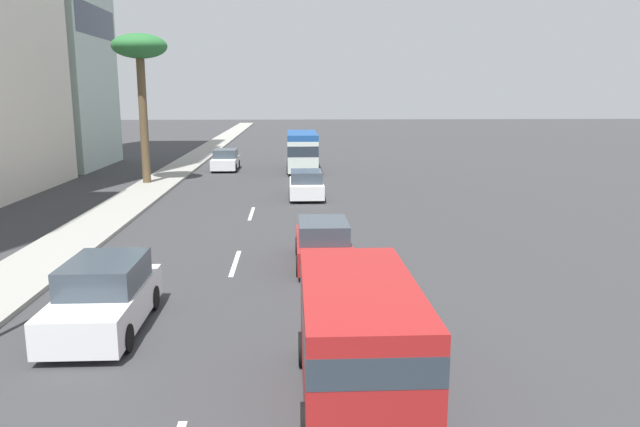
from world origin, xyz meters
name	(u,v)px	position (x,y,z in m)	size (l,w,h in m)	color
ground_plane	(260,188)	(31.50, 0.00, 0.00)	(198.00, 198.00, 0.00)	#38383A
sidewalk_right	(152,187)	(31.50, 6.60, 0.07)	(162.00, 2.62, 0.15)	#9E9B93
lane_stripe_mid	(235,263)	(14.62, 0.00, 0.01)	(3.20, 0.16, 0.01)	silver
lane_stripe_far	(252,214)	(23.29, 0.00, 0.01)	(3.20, 0.16, 0.01)	silver
car_lead	(323,244)	(14.31, -3.00, 0.74)	(4.19, 1.85, 1.55)	#A51E1E
minibus_second	(302,150)	(39.51, -2.76, 1.58)	(6.95, 2.31, 2.87)	silver
van_third	(359,333)	(5.15, -3.19, 1.33)	(5.01, 2.23, 2.31)	#A51E1E
car_fourth	(306,185)	(27.71, -2.76, 0.73)	(4.26, 1.92, 1.53)	white
car_fifth	(226,160)	(40.42, 3.05, 0.74)	(4.16, 1.89, 1.56)	white
car_sixth	(104,297)	(8.93, 2.67, 0.80)	(4.41, 1.96, 1.71)	white
palm_tree	(140,54)	(33.06, 7.26, 8.07)	(3.34, 3.34, 9.16)	brown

